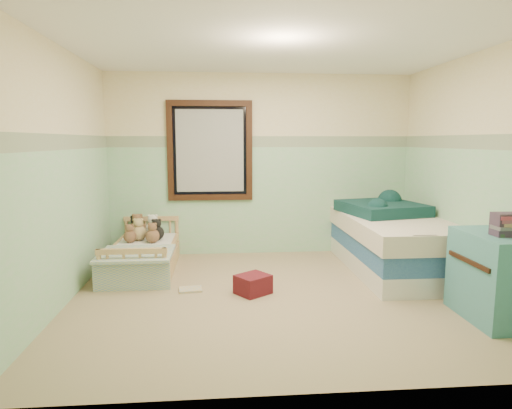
{
  "coord_description": "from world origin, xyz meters",
  "views": [
    {
      "loc": [
        -0.58,
        -4.36,
        1.59
      ],
      "look_at": [
        -0.19,
        0.35,
        0.9
      ],
      "focal_mm": 31.03,
      "sensor_mm": 36.0,
      "label": 1
    }
  ],
  "objects": [
    {
      "name": "floor",
      "position": [
        0.0,
        0.0,
        -0.01
      ],
      "size": [
        4.2,
        3.6,
        0.02
      ],
      "primitive_type": "cube",
      "color": "#927E5B",
      "rests_on": "ground"
    },
    {
      "name": "ceiling",
      "position": [
        0.0,
        0.0,
        2.51
      ],
      "size": [
        4.2,
        3.6,
        0.02
      ],
      "primitive_type": "cube",
      "color": "white",
      "rests_on": "wall_back"
    },
    {
      "name": "wall_back",
      "position": [
        0.0,
        1.8,
        1.25
      ],
      "size": [
        4.2,
        0.04,
        2.5
      ],
      "primitive_type": "cube",
      "color": "beige",
      "rests_on": "floor"
    },
    {
      "name": "wall_front",
      "position": [
        0.0,
        -1.8,
        1.25
      ],
      "size": [
        4.2,
        0.04,
        2.5
      ],
      "primitive_type": "cube",
      "color": "beige",
      "rests_on": "floor"
    },
    {
      "name": "wall_left",
      "position": [
        -2.1,
        0.0,
        1.25
      ],
      "size": [
        0.04,
        3.6,
        2.5
      ],
      "primitive_type": "cube",
      "color": "beige",
      "rests_on": "floor"
    },
    {
      "name": "wall_right",
      "position": [
        2.1,
        0.0,
        1.25
      ],
      "size": [
        0.04,
        3.6,
        2.5
      ],
      "primitive_type": "cube",
      "color": "beige",
      "rests_on": "floor"
    },
    {
      "name": "wainscot_mint",
      "position": [
        0.0,
        1.79,
        0.75
      ],
      "size": [
        4.2,
        0.01,
        1.5
      ],
      "primitive_type": "cube",
      "color": "#86CC8E",
      "rests_on": "floor"
    },
    {
      "name": "border_strip",
      "position": [
        0.0,
        1.79,
        1.57
      ],
      "size": [
        4.2,
        0.01,
        0.15
      ],
      "primitive_type": "cube",
      "color": "#4E6D50",
      "rests_on": "wall_back"
    },
    {
      "name": "window_frame",
      "position": [
        -0.7,
        1.76,
        1.45
      ],
      "size": [
        1.16,
        0.06,
        1.36
      ],
      "primitive_type": "cube",
      "color": "black",
      "rests_on": "wall_back"
    },
    {
      "name": "window_blinds",
      "position": [
        -0.7,
        1.77,
        1.45
      ],
      "size": [
        0.92,
        0.01,
        1.12
      ],
      "primitive_type": "cube",
      "color": "beige",
      "rests_on": "window_frame"
    },
    {
      "name": "toddler_bed_frame",
      "position": [
        -1.52,
        1.05,
        0.1
      ],
      "size": [
        0.75,
        1.5,
        0.19
      ],
      "primitive_type": "cube",
      "color": "#9C6A48",
      "rests_on": "floor"
    },
    {
      "name": "toddler_mattress",
      "position": [
        -1.52,
        1.05,
        0.25
      ],
      "size": [
        0.69,
        1.43,
        0.12
      ],
      "primitive_type": "cube",
      "color": "white",
      "rests_on": "toddler_bed_frame"
    },
    {
      "name": "patchwork_quilt",
      "position": [
        -1.52,
        0.58,
        0.33
      ],
      "size": [
        0.81,
        0.75,
        0.03
      ],
      "primitive_type": "cube",
      "color": "#6A91C2",
      "rests_on": "toddler_mattress"
    },
    {
      "name": "plush_bed_brown",
      "position": [
        -1.67,
        1.55,
        0.42
      ],
      "size": [
        0.21,
        0.21,
        0.21
      ],
      "primitive_type": "sphere",
      "color": "brown",
      "rests_on": "toddler_mattress"
    },
    {
      "name": "plush_bed_white",
      "position": [
        -1.47,
        1.55,
        0.41
      ],
      "size": [
        0.2,
        0.2,
        0.2
      ],
      "primitive_type": "sphere",
      "color": "silver",
      "rests_on": "toddler_mattress"
    },
    {
      "name": "plush_bed_tan",
      "position": [
        -1.62,
        1.33,
        0.41
      ],
      "size": [
        0.2,
        0.2,
        0.2
      ],
      "primitive_type": "sphere",
      "color": "tan",
      "rests_on": "toddler_mattress"
    },
    {
      "name": "plush_bed_dark",
      "position": [
        -1.39,
        1.33,
        0.41
      ],
      "size": [
        0.19,
        0.19,
        0.19
      ],
      "primitive_type": "sphere",
      "color": "black",
      "rests_on": "toddler_mattress"
    },
    {
      "name": "plush_floor_cream",
      "position": [
        -1.61,
        0.89,
        0.11
      ],
      "size": [
        0.23,
        0.23,
        0.23
      ],
      "primitive_type": "sphere",
      "color": "#F5E3C2",
      "rests_on": "floor"
    },
    {
      "name": "plush_floor_tan",
      "position": [
        -1.86,
        0.58,
        0.11
      ],
      "size": [
        0.22,
        0.22,
        0.22
      ],
      "primitive_type": "sphere",
      "color": "tan",
      "rests_on": "floor"
    },
    {
      "name": "twin_bed_frame",
      "position": [
        1.55,
        0.8,
        0.11
      ],
      "size": [
        1.05,
        2.09,
        0.22
      ],
      "primitive_type": "cube",
      "color": "silver",
      "rests_on": "floor"
    },
    {
      "name": "twin_boxspring",
      "position": [
        1.55,
        0.8,
        0.33
      ],
      "size": [
        1.05,
        2.09,
        0.22
      ],
      "primitive_type": "cube",
      "color": "navy",
      "rests_on": "twin_bed_frame"
    },
    {
      "name": "twin_mattress",
      "position": [
        1.55,
        0.8,
        0.55
      ],
      "size": [
        1.09,
        2.14,
        0.22
      ],
      "primitive_type": "cube",
      "color": "beige",
      "rests_on": "twin_boxspring"
    },
    {
      "name": "teal_blanket",
      "position": [
        1.5,
        1.1,
        0.73
      ],
      "size": [
        1.07,
        1.11,
        0.14
      ],
      "primitive_type": "cube",
      "rotation": [
        0.0,
        0.0,
        0.22
      ],
      "color": "#0E3232",
      "rests_on": "twin_mattress"
    },
    {
      "name": "dresser",
      "position": [
        1.85,
        -0.76,
        0.39
      ],
      "size": [
        0.49,
        0.78,
        0.78
      ],
      "primitive_type": "cube",
      "color": "teal",
      "rests_on": "floor"
    },
    {
      "name": "book_stack",
      "position": [
        1.85,
        -0.85,
        0.88
      ],
      "size": [
        0.2,
        0.16,
        0.2
      ],
      "primitive_type": "cube",
      "rotation": [
        0.0,
        0.0,
        -0.04
      ],
      "color": "#4E2B32",
      "rests_on": "dresser"
    },
    {
      "name": "red_pillow",
      "position": [
        -0.24,
        0.08,
        0.1
      ],
      "size": [
        0.42,
        0.41,
        0.2
      ],
      "primitive_type": "cube",
      "rotation": [
        0.0,
        0.0,
        0.63
      ],
      "color": "maroon",
      "rests_on": "floor"
    },
    {
      "name": "floor_book",
      "position": [
        -0.9,
        0.23,
        0.01
      ],
      "size": [
        0.26,
        0.21,
        0.02
      ],
      "primitive_type": "cube",
      "rotation": [
        0.0,
        0.0,
        0.12
      ],
      "color": "yellow",
      "rests_on": "floor"
    },
    {
      "name": "extra_plush_0",
      "position": [
        -1.42,
        1.18,
        0.4
      ],
      "size": [
        0.17,
        0.17,
        0.17
      ],
      "primitive_type": "sphere",
      "color": "brown",
      "rests_on": "toddler_mattress"
    },
    {
      "name": "extra_plush_1",
      "position": [
        -1.71,
        1.21,
        0.39
      ],
      "size": [
        0.16,
        0.16,
        0.16
      ],
      "primitive_type": "sphere",
      "color": "brown",
      "rests_on": "toddler_mattress"
    },
    {
      "name": "extra_plush_2",
      "position": [
        -1.71,
        1.58,
        0.41
      ],
      "size": [
        0.19,
        0.19,
        0.19
      ],
      "primitive_type": "sphere",
      "color": "black",
      "rests_on": "toddler_mattress"
    }
  ]
}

